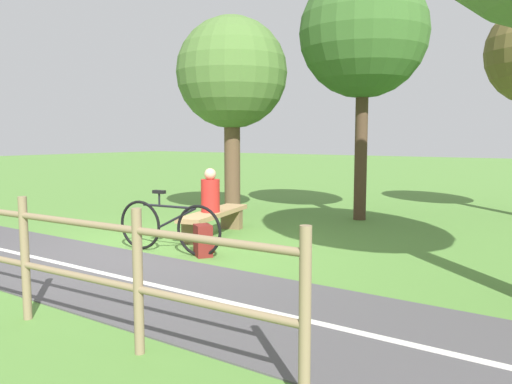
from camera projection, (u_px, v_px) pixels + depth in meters
The scene contains 9 objects.
ground_plane at pixel (158, 249), 7.93m from camera, with size 80.00×80.00×0.00m, color #548438.
paved_path at pixel (363, 335), 4.46m from camera, with size 2.22×36.00×0.02m, color #4C494C.
path_centre_line at pixel (363, 334), 4.46m from camera, with size 0.10×32.00×0.00m, color silver.
bench at pixel (214, 218), 8.94m from camera, with size 2.05×0.87×0.44m.
person_seated at pixel (210, 193), 8.76m from camera, with size 0.39×0.39×0.76m.
bicycle at pixel (168, 226), 7.61m from camera, with size 0.27×1.83×0.94m.
backpack at pixel (203, 241), 7.40m from camera, with size 0.35×0.35×0.47m.
tree_far_right at pixel (363, 34), 10.33m from camera, with size 2.61×2.61×5.14m.
tree_far_left at pixel (232, 75), 10.74m from camera, with size 2.34×2.34×4.26m.
Camera 1 is at (5.60, 5.63, 1.73)m, focal length 35.71 mm.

